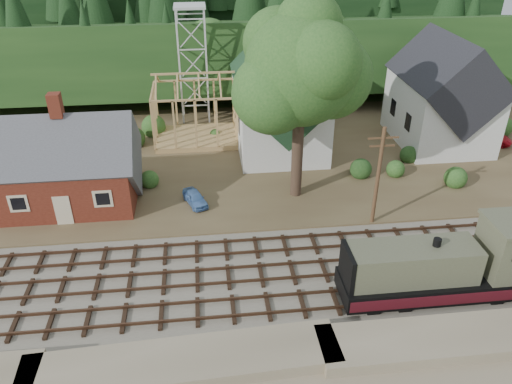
{
  "coord_description": "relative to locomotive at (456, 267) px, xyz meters",
  "views": [
    {
      "loc": [
        -5.33,
        -25.23,
        21.15
      ],
      "look_at": [
        -1.76,
        6.0,
        3.0
      ],
      "focal_mm": 35.0,
      "sensor_mm": 36.0,
      "label": 1
    }
  ],
  "objects": [
    {
      "name": "car_green",
      "position": [
        -30.54,
        16.14,
        -1.33
      ],
      "size": [
        3.89,
        2.37,
        1.21
      ],
      "primitive_type": "imported",
      "rotation": [
        0.0,
        0.0,
        1.89
      ],
      "color": "gray",
      "rests_on": "village_flat"
    },
    {
      "name": "railroad_bed",
      "position": [
        -9.36,
        3.0,
        -2.16
      ],
      "size": [
        64.0,
        11.0,
        0.16
      ],
      "primitive_type": "cube",
      "color": "#726B5B",
      "rests_on": "ground"
    },
    {
      "name": "patio_set",
      "position": [
        -26.32,
        12.65,
        0.25
      ],
      "size": [
        2.31,
        2.31,
        2.57
      ],
      "color": "silver",
      "rests_on": "village_flat"
    },
    {
      "name": "car_red",
      "position": [
        13.86,
        20.79,
        -1.36
      ],
      "size": [
        4.54,
        3.63,
        1.15
      ],
      "primitive_type": "imported",
      "rotation": [
        0.0,
        0.0,
        1.08
      ],
      "color": "red",
      "rests_on": "village_flat"
    },
    {
      "name": "big_tree",
      "position": [
        -7.2,
        13.08,
        7.98
      ],
      "size": [
        10.9,
        8.4,
        14.7
      ],
      "color": "#38281E",
      "rests_on": "village_flat"
    },
    {
      "name": "ridge",
      "position": [
        -9.36,
        61.0,
        -2.24
      ],
      "size": [
        80.0,
        20.0,
        12.0
      ],
      "primitive_type": "cube",
      "color": "black",
      "rests_on": "ground"
    },
    {
      "name": "telegraph_pole_near",
      "position": [
        -2.36,
        8.2,
        2.01
      ],
      "size": [
        2.2,
        0.28,
        8.0
      ],
      "color": "#4C331E",
      "rests_on": "ground"
    },
    {
      "name": "locomotive",
      "position": [
        0.0,
        0.0,
        0.0
      ],
      "size": [
        12.81,
        3.2,
        5.1
      ],
      "color": "black",
      "rests_on": "railroad_bed"
    },
    {
      "name": "hillside",
      "position": [
        -9.36,
        45.0,
        -2.24
      ],
      "size": [
        70.0,
        28.96,
        12.74
      ],
      "primitive_type": "cube",
      "rotation": [
        -0.17,
        0.0,
        0.0
      ],
      "color": "#1E3F19",
      "rests_on": "ground"
    },
    {
      "name": "depot",
      "position": [
        -25.36,
        14.0,
        0.98
      ],
      "size": [
        10.8,
        7.41,
        9.0
      ],
      "color": "#521E12",
      "rests_on": "village_flat"
    },
    {
      "name": "ground",
      "position": [
        -9.36,
        3.0,
        -2.24
      ],
      "size": [
        140.0,
        140.0,
        0.0
      ],
      "primitive_type": "plane",
      "color": "#384C1E",
      "rests_on": "ground"
    },
    {
      "name": "village_flat",
      "position": [
        -9.36,
        21.0,
        -2.09
      ],
      "size": [
        64.0,
        26.0,
        0.3
      ],
      "primitive_type": "cube",
      "color": "brown",
      "rests_on": "ground"
    },
    {
      "name": "lattice_tower",
      "position": [
        -15.36,
        31.0,
        7.8
      ],
      "size": [
        3.2,
        3.2,
        12.12
      ],
      "color": "silver",
      "rests_on": "village_flat"
    },
    {
      "name": "timber_frame",
      "position": [
        -15.36,
        25.0,
        1.03
      ],
      "size": [
        8.2,
        6.2,
        6.99
      ],
      "color": "tan",
      "rests_on": "village_flat"
    },
    {
      "name": "farmhouse",
      "position": [
        8.64,
        22.0,
        2.63
      ],
      "size": [
        8.4,
        10.8,
        10.6
      ],
      "color": "silver",
      "rests_on": "village_flat"
    },
    {
      "name": "car_blue",
      "position": [
        -15.65,
        12.34,
        -1.4
      ],
      "size": [
        2.31,
        3.36,
        1.06
      ],
      "primitive_type": "imported",
      "rotation": [
        0.0,
        0.0,
        0.37
      ],
      "color": "#5E8CCA",
      "rests_on": "village_flat"
    },
    {
      "name": "embankment",
      "position": [
        -9.36,
        -5.5,
        -2.24
      ],
      "size": [
        64.0,
        5.0,
        1.6
      ],
      "primitive_type": "cube",
      "color": "#7F7259",
      "rests_on": "ground"
    },
    {
      "name": "church",
      "position": [
        -7.36,
        22.68,
        2.94
      ],
      "size": [
        8.4,
        15.17,
        13.0
      ],
      "color": "silver",
      "rests_on": "village_flat"
    }
  ]
}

